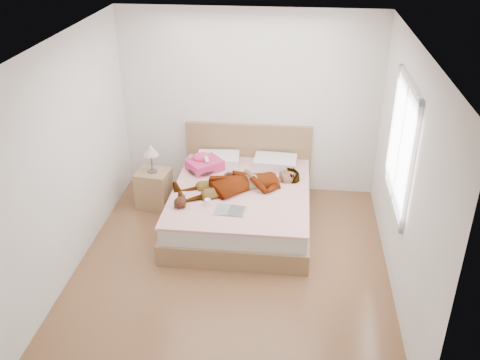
{
  "coord_description": "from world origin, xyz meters",
  "views": [
    {
      "loc": [
        0.65,
        -5.02,
        3.81
      ],
      "look_at": [
        0.0,
        0.85,
        0.7
      ],
      "focal_mm": 40.0,
      "sensor_mm": 36.0,
      "label": 1
    }
  ],
  "objects_px": {
    "bed": "(242,202)",
    "magazine": "(229,211)",
    "coffee_mug": "(208,202)",
    "woman": "(240,180)",
    "plush_toy": "(180,201)",
    "towel": "(204,163)",
    "phone": "(207,159)",
    "nightstand": "(154,186)"
  },
  "relations": [
    {
      "from": "bed",
      "to": "magazine",
      "type": "xyz_separation_m",
      "value": [
        -0.08,
        -0.63,
        0.24
      ]
    },
    {
      "from": "bed",
      "to": "coffee_mug",
      "type": "xyz_separation_m",
      "value": [
        -0.36,
        -0.53,
        0.28
      ]
    },
    {
      "from": "woman",
      "to": "coffee_mug",
      "type": "height_order",
      "value": "woman"
    },
    {
      "from": "plush_toy",
      "to": "coffee_mug",
      "type": "bearing_deg",
      "value": 9.67
    },
    {
      "from": "bed",
      "to": "towel",
      "type": "height_order",
      "value": "bed"
    },
    {
      "from": "coffee_mug",
      "to": "plush_toy",
      "type": "bearing_deg",
      "value": -170.33
    },
    {
      "from": "woman",
      "to": "bed",
      "type": "bearing_deg",
      "value": 135.39
    },
    {
      "from": "bed",
      "to": "towel",
      "type": "relative_size",
      "value": 3.7
    },
    {
      "from": "bed",
      "to": "coffee_mug",
      "type": "height_order",
      "value": "bed"
    },
    {
      "from": "towel",
      "to": "magazine",
      "type": "distance_m",
      "value": 1.18
    },
    {
      "from": "plush_toy",
      "to": "phone",
      "type": "bearing_deg",
      "value": 80.03
    },
    {
      "from": "woman",
      "to": "nightstand",
      "type": "bearing_deg",
      "value": -127.59
    },
    {
      "from": "bed",
      "to": "plush_toy",
      "type": "xyz_separation_m",
      "value": [
        -0.68,
        -0.59,
        0.3
      ]
    },
    {
      "from": "bed",
      "to": "plush_toy",
      "type": "distance_m",
      "value": 0.95
    },
    {
      "from": "bed",
      "to": "coffee_mug",
      "type": "distance_m",
      "value": 0.7
    },
    {
      "from": "phone",
      "to": "magazine",
      "type": "height_order",
      "value": "phone"
    },
    {
      "from": "phone",
      "to": "nightstand",
      "type": "xyz_separation_m",
      "value": [
        -0.73,
        -0.11,
        -0.39
      ]
    },
    {
      "from": "towel",
      "to": "plush_toy",
      "type": "height_order",
      "value": "towel"
    },
    {
      "from": "bed",
      "to": "nightstand",
      "type": "relative_size",
      "value": 2.24
    },
    {
      "from": "magazine",
      "to": "plush_toy",
      "type": "xyz_separation_m",
      "value": [
        -0.6,
        0.05,
        0.06
      ]
    },
    {
      "from": "bed",
      "to": "towel",
      "type": "bearing_deg",
      "value": 142.47
    },
    {
      "from": "phone",
      "to": "plush_toy",
      "type": "bearing_deg",
      "value": -124.45
    },
    {
      "from": "bed",
      "to": "woman",
      "type": "bearing_deg",
      "value": -110.13
    },
    {
      "from": "towel",
      "to": "magazine",
      "type": "relative_size",
      "value": 1.41
    },
    {
      "from": "phone",
      "to": "coffee_mug",
      "type": "height_order",
      "value": "phone"
    },
    {
      "from": "phone",
      "to": "bed",
      "type": "relative_size",
      "value": 0.05
    },
    {
      "from": "bed",
      "to": "towel",
      "type": "distance_m",
      "value": 0.78
    },
    {
      "from": "nightstand",
      "to": "coffee_mug",
      "type": "bearing_deg",
      "value": -41.16
    },
    {
      "from": "plush_toy",
      "to": "nightstand",
      "type": "bearing_deg",
      "value": 124.12
    },
    {
      "from": "magazine",
      "to": "nightstand",
      "type": "distance_m",
      "value": 1.48
    },
    {
      "from": "coffee_mug",
      "to": "plush_toy",
      "type": "distance_m",
      "value": 0.33
    },
    {
      "from": "woman",
      "to": "towel",
      "type": "height_order",
      "value": "woman"
    },
    {
      "from": "bed",
      "to": "towel",
      "type": "xyz_separation_m",
      "value": [
        -0.56,
        0.43,
        0.33
      ]
    },
    {
      "from": "phone",
      "to": "magazine",
      "type": "bearing_deg",
      "value": -90.78
    },
    {
      "from": "phone",
      "to": "bed",
      "type": "bearing_deg",
      "value": -59.58
    },
    {
      "from": "towel",
      "to": "plush_toy",
      "type": "xyz_separation_m",
      "value": [
        -0.12,
        -1.02,
        -0.03
      ]
    },
    {
      "from": "plush_toy",
      "to": "bed",
      "type": "bearing_deg",
      "value": 40.71
    },
    {
      "from": "woman",
      "to": "bed",
      "type": "xyz_separation_m",
      "value": [
        0.01,
        0.04,
        -0.35
      ]
    },
    {
      "from": "woman",
      "to": "plush_toy",
      "type": "relative_size",
      "value": 7.21
    },
    {
      "from": "bed",
      "to": "plush_toy",
      "type": "relative_size",
      "value": 8.88
    },
    {
      "from": "magazine",
      "to": "nightstand",
      "type": "relative_size",
      "value": 0.43
    },
    {
      "from": "woman",
      "to": "bed",
      "type": "distance_m",
      "value": 0.35
    }
  ]
}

